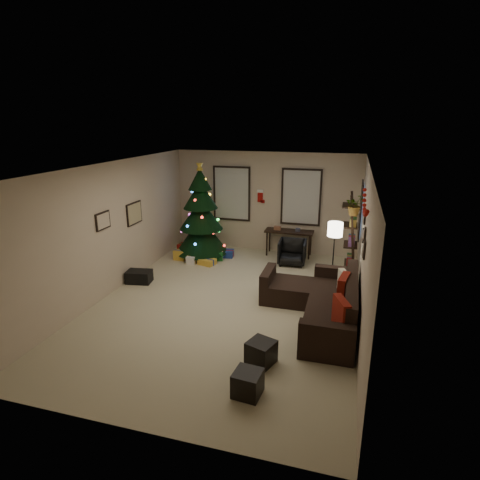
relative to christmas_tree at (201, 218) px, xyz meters
name	(u,v)px	position (x,y,z in m)	size (l,w,h in m)	color
floor	(227,303)	(1.50, -2.51, -1.06)	(7.00, 7.00, 0.00)	#BDB28F
ceiling	(225,166)	(1.50, -2.51, 1.64)	(7.00, 7.00, 0.00)	white
wall_back	(266,202)	(1.50, 0.99, 0.29)	(5.00, 5.00, 0.00)	#C6B197
wall_front	(127,329)	(1.50, -6.01, 0.29)	(5.00, 5.00, 0.00)	#C6B197
wall_left	(111,229)	(-1.00, -2.51, 0.29)	(7.00, 7.00, 0.00)	#C6B197
wall_right	(364,250)	(4.00, -2.51, 0.29)	(7.00, 7.00, 0.00)	#C6B197
window_back_left	(232,194)	(0.55, 0.96, 0.49)	(1.05, 0.06, 1.50)	#728CB2
window_back_right	(301,197)	(2.45, 0.96, 0.49)	(1.05, 0.06, 1.50)	#728CB2
window_right_wall	(362,210)	(3.97, 0.04, 0.44)	(0.06, 0.90, 1.30)	#728CB2
christmas_tree	(201,218)	(0.00, 0.00, 0.00)	(1.37, 1.37, 2.55)	black
presents	(201,255)	(0.07, -0.24, -0.95)	(1.50, 1.01, 0.28)	gold
sofa	(322,303)	(3.35, -2.57, -0.78)	(1.82, 2.64, 0.85)	black
pillow_red_a	(341,314)	(3.71, -3.62, -0.42)	(0.13, 0.48, 0.48)	maroon
pillow_red_b	(343,289)	(3.71, -2.65, -0.42)	(0.13, 0.50, 0.50)	maroon
pillow_cream	(344,282)	(3.71, -2.31, -0.43)	(0.12, 0.40, 0.40)	beige
ottoman_near	(261,352)	(2.60, -4.28, -0.88)	(0.37, 0.37, 0.35)	black
ottoman_far	(248,383)	(2.59, -5.02, -0.89)	(0.36, 0.36, 0.34)	black
desk	(289,234)	(2.21, 0.71, -0.45)	(1.27, 0.45, 0.69)	black
desk_chair	(292,252)	(2.40, 0.06, -0.74)	(0.61, 0.57, 0.63)	black
bookshelf	(352,239)	(3.80, -0.57, -0.09)	(0.30, 0.58, 1.99)	black
potted_plant	(355,202)	(3.80, -0.80, 0.80)	(0.52, 0.45, 0.58)	#4C4C4C
floor_lamp	(335,234)	(3.45, -1.19, 0.17)	(0.31, 0.31, 1.47)	black
art_map	(134,213)	(-0.98, -1.59, 0.42)	(0.04, 0.60, 0.50)	black
art_abstract	(103,221)	(-0.98, -2.77, 0.53)	(0.04, 0.45, 0.35)	black
gallery	(364,239)	(3.98, -2.58, 0.51)	(0.03, 1.25, 0.54)	black
garland	(365,205)	(3.95, -2.51, 1.08)	(0.08, 1.90, 0.30)	#A5140C
stocking_left	(261,196)	(1.36, 0.97, 0.47)	(0.20, 0.05, 0.36)	#990F0C
stocking_right	(273,199)	(1.69, 1.03, 0.38)	(0.20, 0.05, 0.36)	#990F0C
storage_bin	(139,277)	(-0.72, -2.04, -0.92)	(0.54, 0.36, 0.27)	black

